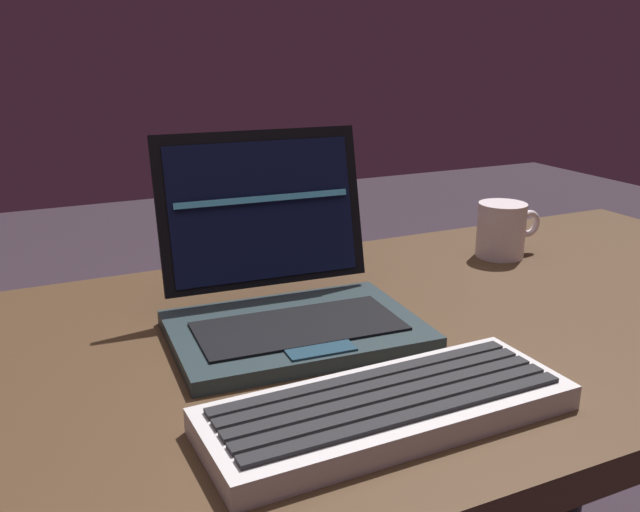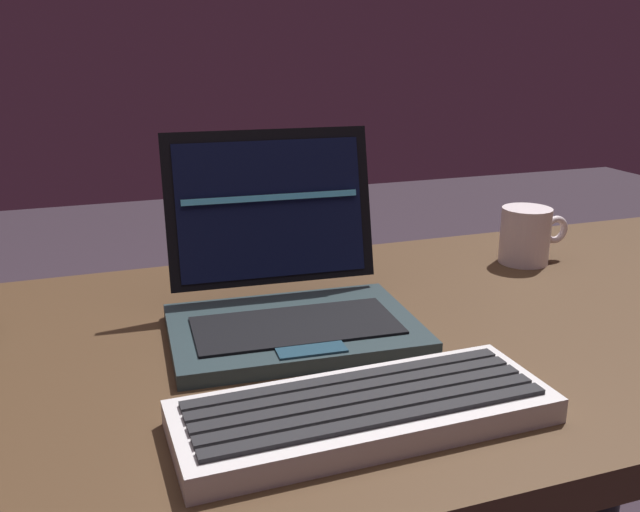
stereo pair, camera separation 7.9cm
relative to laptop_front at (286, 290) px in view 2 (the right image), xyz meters
The scene contains 4 objects.
desk 0.15m from the laptop_front, 76.52° to the right, with size 1.59×0.64×0.72m.
laptop_front is the anchor object (origin of this frame).
external_keyboard 0.24m from the laptop_front, 89.92° to the right, with size 0.34×0.13×0.03m.
coffee_mug 0.43m from the laptop_front, 15.08° to the left, with size 0.11×0.07×0.09m.
Camera 2 is at (-0.23, -0.69, 1.05)m, focal length 38.91 mm.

